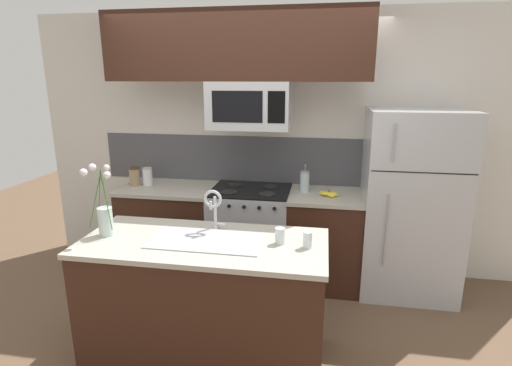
{
  "coord_description": "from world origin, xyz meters",
  "views": [
    {
      "loc": [
        0.68,
        -2.75,
        1.98
      ],
      "look_at": [
        0.16,
        0.27,
        1.16
      ],
      "focal_mm": 28.0,
      "sensor_mm": 36.0,
      "label": 1
    }
  ],
  "objects_px": {
    "refrigerator": "(410,204)",
    "spare_glass": "(307,240)",
    "stove_range": "(251,234)",
    "storage_jar_tall": "(135,176)",
    "sink_faucet": "(213,204)",
    "banana_bunch": "(329,194)",
    "microwave": "(250,105)",
    "french_press": "(305,181)",
    "flower_vase": "(104,214)",
    "storage_jar_medium": "(147,176)",
    "drinking_glass": "(280,236)"
  },
  "relations": [
    {
      "from": "french_press",
      "to": "flower_vase",
      "type": "height_order",
      "value": "flower_vase"
    },
    {
      "from": "storage_jar_tall",
      "to": "storage_jar_medium",
      "type": "height_order",
      "value": "storage_jar_tall"
    },
    {
      "from": "storage_jar_medium",
      "to": "banana_bunch",
      "type": "bearing_deg",
      "value": -2.87
    },
    {
      "from": "spare_glass",
      "to": "storage_jar_tall",
      "type": "bearing_deg",
      "value": 145.22
    },
    {
      "from": "french_press",
      "to": "spare_glass",
      "type": "xyz_separation_m",
      "value": [
        0.09,
        -1.31,
        -0.04
      ]
    },
    {
      "from": "storage_jar_medium",
      "to": "banana_bunch",
      "type": "height_order",
      "value": "storage_jar_medium"
    },
    {
      "from": "microwave",
      "to": "stove_range",
      "type": "bearing_deg",
      "value": 90.16
    },
    {
      "from": "stove_range",
      "to": "storage_jar_tall",
      "type": "xyz_separation_m",
      "value": [
        -1.19,
        0.0,
        0.54
      ]
    },
    {
      "from": "french_press",
      "to": "drinking_glass",
      "type": "relative_size",
      "value": 2.47
    },
    {
      "from": "microwave",
      "to": "sink_faucet",
      "type": "relative_size",
      "value": 2.43
    },
    {
      "from": "french_press",
      "to": "spare_glass",
      "type": "bearing_deg",
      "value": -86.14
    },
    {
      "from": "microwave",
      "to": "storage_jar_medium",
      "type": "distance_m",
      "value": 1.29
    },
    {
      "from": "refrigerator",
      "to": "spare_glass",
      "type": "height_order",
      "value": "refrigerator"
    },
    {
      "from": "stove_range",
      "to": "storage_jar_tall",
      "type": "relative_size",
      "value": 5.02
    },
    {
      "from": "storage_jar_tall",
      "to": "flower_vase",
      "type": "xyz_separation_m",
      "value": [
        0.41,
        -1.27,
        0.06
      ]
    },
    {
      "from": "storage_jar_tall",
      "to": "spare_glass",
      "type": "xyz_separation_m",
      "value": [
        1.8,
        -1.25,
        -0.04
      ]
    },
    {
      "from": "storage_jar_tall",
      "to": "flower_vase",
      "type": "height_order",
      "value": "flower_vase"
    },
    {
      "from": "stove_range",
      "to": "sink_faucet",
      "type": "bearing_deg",
      "value": -93.76
    },
    {
      "from": "storage_jar_tall",
      "to": "drinking_glass",
      "type": "relative_size",
      "value": 1.71
    },
    {
      "from": "microwave",
      "to": "spare_glass",
      "type": "distance_m",
      "value": 1.56
    },
    {
      "from": "storage_jar_medium",
      "to": "french_press",
      "type": "height_order",
      "value": "french_press"
    },
    {
      "from": "spare_glass",
      "to": "french_press",
      "type": "bearing_deg",
      "value": 93.86
    },
    {
      "from": "refrigerator",
      "to": "storage_jar_tall",
      "type": "bearing_deg",
      "value": -179.6
    },
    {
      "from": "storage_jar_medium",
      "to": "french_press",
      "type": "distance_m",
      "value": 1.59
    },
    {
      "from": "storage_jar_tall",
      "to": "spare_glass",
      "type": "bearing_deg",
      "value": -34.78
    },
    {
      "from": "french_press",
      "to": "stove_range",
      "type": "bearing_deg",
      "value": -173.36
    },
    {
      "from": "storage_jar_medium",
      "to": "flower_vase",
      "type": "bearing_deg",
      "value": -77.8
    },
    {
      "from": "storage_jar_tall",
      "to": "spare_glass",
      "type": "distance_m",
      "value": 2.19
    },
    {
      "from": "sink_faucet",
      "to": "banana_bunch",
      "type": "bearing_deg",
      "value": 50.7
    },
    {
      "from": "microwave",
      "to": "storage_jar_tall",
      "type": "distance_m",
      "value": 1.4
    },
    {
      "from": "storage_jar_medium",
      "to": "drinking_glass",
      "type": "height_order",
      "value": "storage_jar_medium"
    },
    {
      "from": "flower_vase",
      "to": "storage_jar_tall",
      "type": "bearing_deg",
      "value": 107.71
    },
    {
      "from": "microwave",
      "to": "sink_faucet",
      "type": "height_order",
      "value": "microwave"
    },
    {
      "from": "storage_jar_tall",
      "to": "flower_vase",
      "type": "bearing_deg",
      "value": -72.29
    },
    {
      "from": "stove_range",
      "to": "storage_jar_medium",
      "type": "relative_size",
      "value": 5.18
    },
    {
      "from": "sink_faucet",
      "to": "spare_glass",
      "type": "distance_m",
      "value": 0.71
    },
    {
      "from": "microwave",
      "to": "storage_jar_medium",
      "type": "xyz_separation_m",
      "value": [
        -1.07,
        0.05,
        -0.73
      ]
    },
    {
      "from": "sink_faucet",
      "to": "storage_jar_tall",
      "type": "bearing_deg",
      "value": 136.7
    },
    {
      "from": "microwave",
      "to": "sink_faucet",
      "type": "bearing_deg",
      "value": -93.84
    },
    {
      "from": "refrigerator",
      "to": "stove_range",
      "type": "bearing_deg",
      "value": -179.23
    },
    {
      "from": "microwave",
      "to": "banana_bunch",
      "type": "distance_m",
      "value": 1.09
    },
    {
      "from": "stove_range",
      "to": "refrigerator",
      "type": "height_order",
      "value": "refrigerator"
    },
    {
      "from": "microwave",
      "to": "refrigerator",
      "type": "height_order",
      "value": "microwave"
    },
    {
      "from": "banana_bunch",
      "to": "spare_glass",
      "type": "bearing_deg",
      "value": -96.87
    },
    {
      "from": "french_press",
      "to": "microwave",
      "type": "bearing_deg",
      "value": -171.07
    },
    {
      "from": "refrigerator",
      "to": "flower_vase",
      "type": "relative_size",
      "value": 3.43
    },
    {
      "from": "storage_jar_medium",
      "to": "sink_faucet",
      "type": "xyz_separation_m",
      "value": [
        1.0,
        -1.09,
        0.11
      ]
    },
    {
      "from": "drinking_glass",
      "to": "spare_glass",
      "type": "relative_size",
      "value": 0.98
    },
    {
      "from": "storage_jar_tall",
      "to": "banana_bunch",
      "type": "relative_size",
      "value": 0.97
    },
    {
      "from": "stove_range",
      "to": "french_press",
      "type": "bearing_deg",
      "value": 6.64
    }
  ]
}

